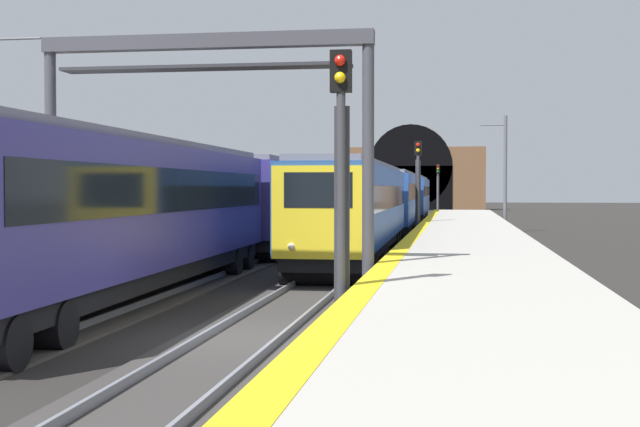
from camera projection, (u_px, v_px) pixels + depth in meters
ground_plane at (246, 341)px, 16.30m from camera, size 320.00×320.00×0.00m
platform_right at (479, 317)px, 15.62m from camera, size 112.00×4.50×1.10m
platform_right_edge_strip at (368, 285)px, 15.91m from camera, size 112.00×0.50×0.01m
track_main_line at (246, 339)px, 16.30m from camera, size 160.00×2.68×0.21m
track_adjacent_line at (35, 333)px, 16.95m from camera, size 160.00×2.78×0.21m
train_main_approaching at (393, 199)px, 53.67m from camera, size 60.27×2.94×3.83m
train_adjacent_platform at (282, 199)px, 40.87m from camera, size 57.57×3.10×4.10m
railway_signal_near at (341, 174)px, 15.59m from camera, size 0.39×0.38×5.32m
railway_signal_mid at (418, 183)px, 46.19m from camera, size 0.39×0.38×5.35m
railway_signal_far at (438, 184)px, 94.49m from camera, size 0.39×0.38×5.46m
overhead_signal_gantry at (205, 101)px, 20.90m from camera, size 0.70×8.16×6.55m
tunnel_portal at (411, 178)px, 114.50m from camera, size 2.93×19.27×11.14m
catenary_mast_near at (505, 173)px, 55.79m from camera, size 0.22×1.74×7.49m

